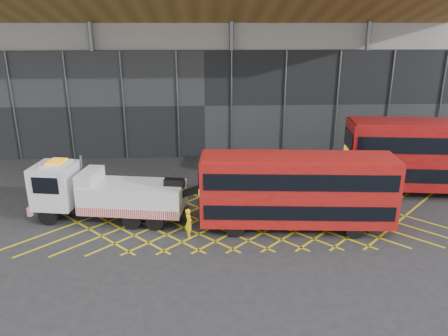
{
  "coord_description": "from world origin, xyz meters",
  "views": [
    {
      "loc": [
        1.96,
        -21.12,
        10.12
      ],
      "look_at": [
        3.0,
        1.5,
        2.4
      ],
      "focal_mm": 35.0,
      "sensor_mm": 36.0,
      "label": 1
    }
  ],
  "objects_px": {
    "recovery_truck": "(104,193)",
    "bus_towed": "(297,189)",
    "worker": "(189,223)",
    "bus_second": "(442,155)"
  },
  "relations": [
    {
      "from": "recovery_truck",
      "to": "bus_towed",
      "type": "relative_size",
      "value": 0.97
    },
    {
      "from": "bus_towed",
      "to": "worker",
      "type": "relative_size",
      "value": 6.48
    },
    {
      "from": "recovery_truck",
      "to": "worker",
      "type": "height_order",
      "value": "recovery_truck"
    },
    {
      "from": "recovery_truck",
      "to": "bus_second",
      "type": "relative_size",
      "value": 0.83
    },
    {
      "from": "recovery_truck",
      "to": "bus_towed",
      "type": "xyz_separation_m",
      "value": [
        9.87,
        -1.52,
        0.65
      ]
    },
    {
      "from": "bus_towed",
      "to": "worker",
      "type": "distance_m",
      "value": 5.58
    },
    {
      "from": "recovery_truck",
      "to": "worker",
      "type": "distance_m",
      "value": 5.06
    },
    {
      "from": "bus_second",
      "to": "worker",
      "type": "relative_size",
      "value": 7.55
    },
    {
      "from": "recovery_truck",
      "to": "bus_second",
      "type": "bearing_deg",
      "value": 16.81
    },
    {
      "from": "bus_towed",
      "to": "bus_second",
      "type": "height_order",
      "value": "bus_second"
    }
  ]
}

